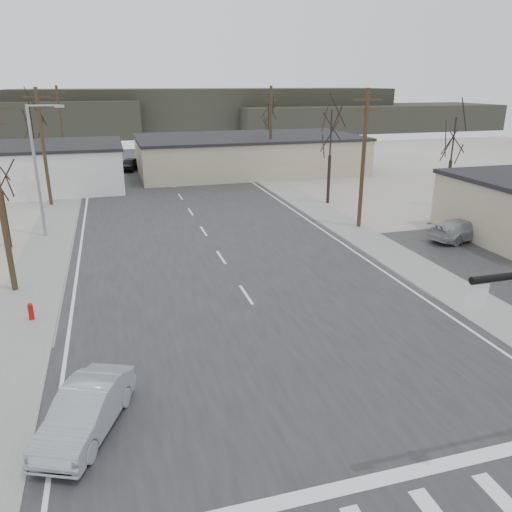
{
  "coord_description": "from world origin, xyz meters",
  "views": [
    {
      "loc": [
        -6.04,
        -14.72,
        10.37
      ],
      "look_at": [
        0.13,
        6.62,
        2.6
      ],
      "focal_mm": 35.0,
      "sensor_mm": 36.0,
      "label": 1
    }
  ],
  "objects": [
    {
      "name": "ground",
      "position": [
        0.0,
        0.0,
        0.0
      ],
      "size": [
        140.0,
        140.0,
        0.0
      ],
      "primitive_type": "plane",
      "color": "beige",
      "rests_on": "ground"
    },
    {
      "name": "main_road",
      "position": [
        0.0,
        15.0,
        0.02
      ],
      "size": [
        18.0,
        110.0,
        0.05
      ],
      "primitive_type": "cube",
      "color": "#252527",
      "rests_on": "ground"
    },
    {
      "name": "cross_road",
      "position": [
        0.0,
        0.0,
        0.02
      ],
      "size": [
        90.0,
        10.0,
        0.04
      ],
      "primitive_type": "cube",
      "color": "#252527",
      "rests_on": "ground"
    },
    {
      "name": "sidewalk_left",
      "position": [
        -10.6,
        20.0,
        0.03
      ],
      "size": [
        3.0,
        90.0,
        0.06
      ],
      "primitive_type": "cube",
      "color": "gray",
      "rests_on": "ground"
    },
    {
      "name": "sidewalk_right",
      "position": [
        10.6,
        20.0,
        0.03
      ],
      "size": [
        3.0,
        90.0,
        0.06
      ],
      "primitive_type": "cube",
      "color": "gray",
      "rests_on": "ground"
    },
    {
      "name": "fire_hydrant",
      "position": [
        -10.2,
        8.0,
        0.45
      ],
      "size": [
        0.24,
        0.24,
        0.87
      ],
      "color": "#A50C0C",
      "rests_on": "ground"
    },
    {
      "name": "building_left_far",
      "position": [
        -16.0,
        40.0,
        2.26
      ],
      "size": [
        22.3,
        12.3,
        4.5
      ],
      "color": "silver",
      "rests_on": "ground"
    },
    {
      "name": "building_right_far",
      "position": [
        10.0,
        44.0,
        2.15
      ],
      "size": [
        26.3,
        14.3,
        4.3
      ],
      "color": "tan",
      "rests_on": "ground"
    },
    {
      "name": "upole_left_c",
      "position": [
        -11.5,
        32.0,
        5.22
      ],
      "size": [
        2.2,
        0.3,
        10.0
      ],
      "color": "#422F1E",
      "rests_on": "ground"
    },
    {
      "name": "upole_left_d",
      "position": [
        -11.5,
        52.0,
        5.22
      ],
      "size": [
        2.2,
        0.3,
        10.0
      ],
      "color": "#422F1E",
      "rests_on": "ground"
    },
    {
      "name": "upole_right_a",
      "position": [
        11.5,
        18.0,
        5.22
      ],
      "size": [
        2.2,
        0.3,
        10.0
      ],
      "color": "#422F1E",
      "rests_on": "ground"
    },
    {
      "name": "upole_right_b",
      "position": [
        11.5,
        40.0,
        5.22
      ],
      "size": [
        2.2,
        0.3,
        10.0
      ],
      "color": "#422F1E",
      "rests_on": "ground"
    },
    {
      "name": "streetlight_main",
      "position": [
        -10.8,
        22.0,
        5.09
      ],
      "size": [
        2.4,
        0.25,
        9.0
      ],
      "color": "gray",
      "rests_on": "ground"
    },
    {
      "name": "tree_right_mid",
      "position": [
        12.5,
        26.0,
        5.93
      ],
      "size": [
        3.74,
        3.74,
        8.33
      ],
      "color": "black",
      "rests_on": "ground"
    },
    {
      "name": "tree_left_far",
      "position": [
        -14.0,
        46.0,
        6.28
      ],
      "size": [
        3.96,
        3.96,
        8.82
      ],
      "color": "black",
      "rests_on": "ground"
    },
    {
      "name": "tree_right_far",
      "position": [
        15.0,
        52.0,
        5.58
      ],
      "size": [
        3.52,
        3.52,
        7.84
      ],
      "color": "black",
      "rests_on": "ground"
    },
    {
      "name": "tree_lot",
      "position": [
        22.0,
        22.0,
        5.58
      ],
      "size": [
        3.52,
        3.52,
        7.84
      ],
      "color": "black",
      "rests_on": "ground"
    },
    {
      "name": "hill_center",
      "position": [
        15.0,
        96.0,
        4.5
      ],
      "size": [
        80.0,
        18.0,
        9.0
      ],
      "primitive_type": "cube",
      "color": "#333026",
      "rests_on": "ground"
    },
    {
      "name": "hill_right",
      "position": [
        50.0,
        90.0,
        2.75
      ],
      "size": [
        60.0,
        18.0,
        5.5
      ],
      "primitive_type": "cube",
      "color": "#333026",
      "rests_on": "ground"
    },
    {
      "name": "sedan_crossing",
      "position": [
        -7.5,
        -0.84,
        0.79
      ],
      "size": [
        3.23,
        4.75,
        1.48
      ],
      "primitive_type": "imported",
      "rotation": [
        0.0,
        0.0,
        -0.41
      ],
      "color": "#92959B",
      "rests_on": "main_road"
    },
    {
      "name": "car_far_a",
      "position": [
        7.29,
        50.83,
        0.82
      ],
      "size": [
        2.42,
        5.45,
        1.55
      ],
      "primitive_type": "imported",
      "rotation": [
        0.0,
        0.0,
        3.1
      ],
      "color": "black",
      "rests_on": "main_road"
    },
    {
      "name": "car_far_b",
      "position": [
        -3.89,
        48.83,
        0.79
      ],
      "size": [
        3.22,
        4.7,
        1.48
      ],
      "primitive_type": "imported",
      "rotation": [
        0.0,
        0.0,
        -0.37
      ],
      "color": "black",
      "rests_on": "main_road"
    },
    {
      "name": "car_parked_dark_a",
      "position": [
        19.47,
        12.67,
        0.68
      ],
      "size": [
        4.08,
        2.73,
        1.29
      ],
      "primitive_type": "imported",
      "rotation": [
        0.0,
        0.0,
        1.22
      ],
      "color": "black",
      "rests_on": "parking_lot"
    },
    {
      "name": "car_parked_silver",
      "position": [
        16.67,
        13.0,
        0.75
      ],
      "size": [
        5.25,
        3.06,
        1.43
      ],
      "primitive_type": "imported",
      "rotation": [
        0.0,
        0.0,
        1.8
      ],
      "color": "#94999D",
      "rests_on": "parking_lot"
    }
  ]
}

